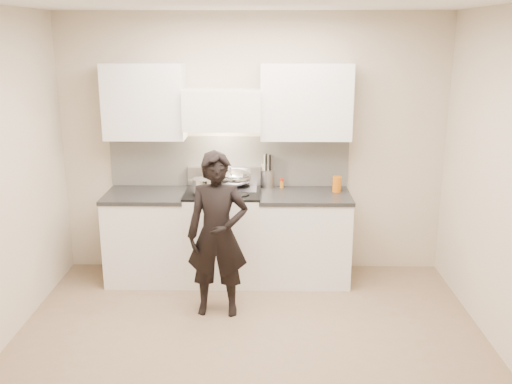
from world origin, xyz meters
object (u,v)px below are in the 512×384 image
person (218,235)px  stove (223,235)px  wok (236,178)px  utensil_crock (267,177)px  counter_right (304,237)px

person → stove: bearing=91.7°
wok → utensil_crock: bearing=17.2°
utensil_crock → stove: bearing=-151.4°
person → utensil_crock: bearing=67.6°
counter_right → stove: bearing=-180.0°
stove → person: (0.01, -0.77, 0.28)m
utensil_crock → person: size_ratio=0.23×
wok → person: person is taller
counter_right → person: (-0.82, -0.77, 0.29)m
counter_right → wok: wok is taller
utensil_crock → person: 1.14m
wok → person: (-0.12, -0.91, -0.30)m
counter_right → utensil_crock: utensil_crock is taller
wok → person: bearing=-97.4°
counter_right → utensil_crock: bearing=147.2°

